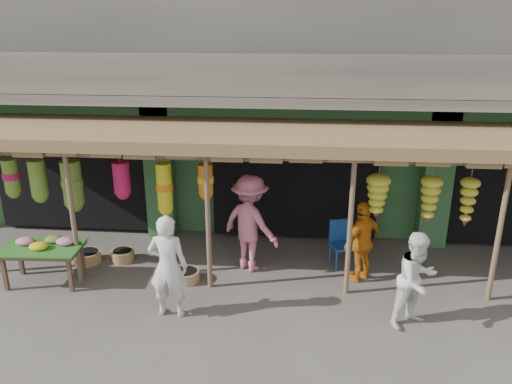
# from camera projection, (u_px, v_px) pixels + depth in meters

# --- Properties ---
(ground) EXTENTS (80.00, 80.00, 0.00)m
(ground) POSITION_uv_depth(u_px,v_px,m) (291.00, 285.00, 9.36)
(ground) COLOR #514C47
(ground) RESTS_ON ground
(building) EXTENTS (16.40, 6.80, 7.00)m
(building) POSITION_uv_depth(u_px,v_px,m) (299.00, 74.00, 12.82)
(building) COLOR gray
(building) RESTS_ON ground
(awning) EXTENTS (14.00, 2.70, 2.79)m
(awning) POSITION_uv_depth(u_px,v_px,m) (288.00, 141.00, 9.27)
(awning) COLOR brown
(awning) RESTS_ON ground
(flower_table) EXTENTS (1.50, 0.93, 0.87)m
(flower_table) POSITION_uv_depth(u_px,v_px,m) (43.00, 248.00, 9.23)
(flower_table) COLOR brown
(flower_table) RESTS_ON ground
(blue_chair) EXTENTS (0.55, 0.56, 0.94)m
(blue_chair) POSITION_uv_depth(u_px,v_px,m) (342.00, 240.00, 9.98)
(blue_chair) COLOR navy
(blue_chair) RESTS_ON ground
(basket_left) EXTENTS (0.67, 0.67, 0.23)m
(basket_left) POSITION_uv_depth(u_px,v_px,m) (88.00, 257.00, 10.19)
(basket_left) COLOR olive
(basket_left) RESTS_ON ground
(basket_mid) EXTENTS (0.63, 0.63, 0.20)m
(basket_mid) POSITION_uv_depth(u_px,v_px,m) (186.00, 276.00, 9.48)
(basket_mid) COLOR olive
(basket_mid) RESTS_ON ground
(basket_right) EXTENTS (0.57, 0.57, 0.21)m
(basket_right) POSITION_uv_depth(u_px,v_px,m) (123.00, 255.00, 10.27)
(basket_right) COLOR olive
(basket_right) RESTS_ON ground
(person_front) EXTENTS (0.67, 0.46, 1.80)m
(person_front) POSITION_uv_depth(u_px,v_px,m) (168.00, 266.00, 8.14)
(person_front) COLOR silver
(person_front) RESTS_ON ground
(person_right) EXTENTS (0.99, 0.95, 1.61)m
(person_right) POSITION_uv_depth(u_px,v_px,m) (417.00, 280.00, 7.90)
(person_right) COLOR white
(person_right) RESTS_ON ground
(person_vendor) EXTENTS (0.95, 0.90, 1.58)m
(person_vendor) POSITION_uv_depth(u_px,v_px,m) (363.00, 242.00, 9.30)
(person_vendor) COLOR orange
(person_vendor) RESTS_ON ground
(person_shopper) EXTENTS (1.44, 1.28, 1.94)m
(person_shopper) POSITION_uv_depth(u_px,v_px,m) (250.00, 223.00, 9.67)
(person_shopper) COLOR #C86A84
(person_shopper) RESTS_ON ground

